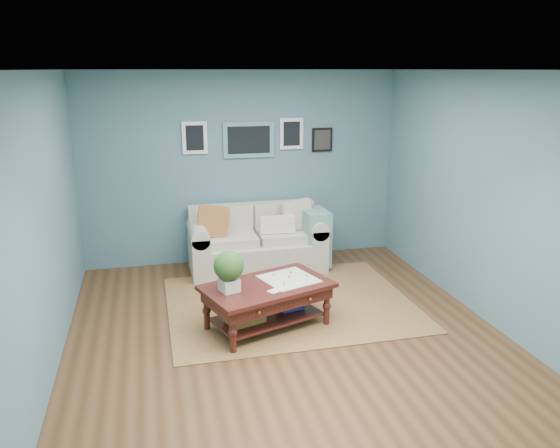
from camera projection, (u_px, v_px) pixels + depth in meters
name	position (u px, v px, depth m)	size (l,w,h in m)	color
room_shell	(285.00, 208.00, 5.47)	(5.00, 5.02, 2.70)	brown
area_rug	(290.00, 303.00, 6.52)	(2.87, 2.29, 0.01)	brown
loveseat	(262.00, 241.00, 7.61)	(1.89, 0.86, 0.97)	beige
coffee_table	(261.00, 293.00, 5.80)	(1.51, 1.16, 0.93)	black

